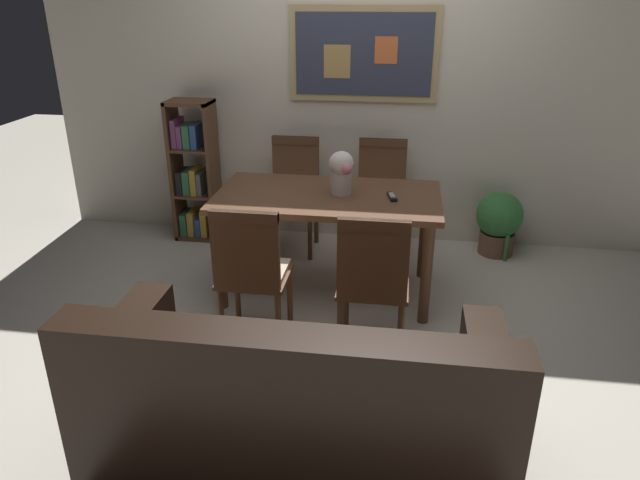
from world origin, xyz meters
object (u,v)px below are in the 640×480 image
at_px(dining_chair_far_left, 294,185).
at_px(dining_chair_near_left, 251,266).
at_px(dining_table, 328,208).
at_px(tv_remote, 392,196).
at_px(dining_chair_far_right, 381,188).
at_px(dining_chair_near_right, 373,276).
at_px(potted_ivy, 499,221).
at_px(leather_couch, 296,406).
at_px(bookshelf, 194,176).
at_px(flower_vase, 341,171).

bearing_deg(dining_chair_far_left, dining_chair_near_left, -88.58).
distance_m(dining_table, tv_remote, 0.44).
xyz_separation_m(dining_chair_far_left, dining_chair_far_right, (0.70, 0.03, 0.00)).
xyz_separation_m(dining_chair_near_right, potted_ivy, (0.92, 1.63, -0.26)).
height_order(dining_chair_near_right, potted_ivy, dining_chair_near_right).
distance_m(dining_chair_far_right, tv_remote, 0.82).
bearing_deg(potted_ivy, leather_couch, -115.68).
height_order(dining_chair_far_right, bookshelf, bookshelf).
xyz_separation_m(dining_chair_far_left, tv_remote, (0.81, -0.77, 0.20)).
bearing_deg(dining_table, dining_chair_far_left, 116.66).
height_order(dining_table, dining_chair_near_right, dining_chair_near_right).
xyz_separation_m(leather_couch, bookshelf, (-1.33, 2.49, 0.23)).
distance_m(dining_chair_near_right, bookshelf, 2.29).
distance_m(dining_chair_far_right, leather_couch, 2.45).
bearing_deg(dining_chair_far_left, dining_chair_near_right, -64.43).
distance_m(dining_chair_far_left, potted_ivy, 1.68).
height_order(bookshelf, tv_remote, bookshelf).
xyz_separation_m(dining_chair_far_left, dining_chair_near_left, (0.04, -1.52, 0.00)).
height_order(dining_chair_far_left, potted_ivy, dining_chair_far_left).
bearing_deg(dining_chair_far_right, flower_vase, -107.76).
distance_m(dining_chair_far_left, dining_chair_far_right, 0.70).
distance_m(dining_chair_far_right, bookshelf, 1.58).
bearing_deg(dining_chair_near_right, flower_vase, 108.47).
xyz_separation_m(flower_vase, tv_remote, (0.34, -0.04, -0.15)).
distance_m(dining_table, dining_chair_far_right, 0.85).
relative_size(leather_couch, bookshelf, 1.53).
height_order(dining_chair_far_left, dining_chair_near_right, same).
relative_size(dining_chair_far_right, potted_ivy, 1.70).
relative_size(dining_table, flower_vase, 5.19).
height_order(dining_chair_far_right, dining_chair_near_right, same).
bearing_deg(bookshelf, potted_ivy, 0.10).
xyz_separation_m(dining_table, potted_ivy, (1.28, 0.84, -0.35)).
bearing_deg(potted_ivy, dining_chair_near_right, -119.45).
distance_m(potted_ivy, flower_vase, 1.57).
bearing_deg(tv_remote, dining_chair_far_left, 136.39).
bearing_deg(dining_table, flower_vase, 17.59).
bearing_deg(bookshelf, dining_chair_far_left, -5.71).
xyz_separation_m(dining_chair_far_left, flower_vase, (0.46, -0.72, 0.35)).
height_order(leather_couch, potted_ivy, leather_couch).
distance_m(dining_table, dining_chair_near_right, 0.87).
distance_m(dining_table, dining_chair_near_left, 0.85).
bearing_deg(potted_ivy, dining_table, -146.66).
bearing_deg(bookshelf, dining_table, -33.81).
xyz_separation_m(dining_chair_far_left, potted_ivy, (1.66, 0.09, -0.26)).
height_order(dining_chair_far_right, tv_remote, dining_chair_far_right).
bearing_deg(dining_chair_far_left, leather_couch, -79.25).
bearing_deg(leather_couch, dining_chair_near_right, 72.09).
bearing_deg(dining_chair_far_right, bookshelf, 177.75).
bearing_deg(potted_ivy, tv_remote, -134.73).
height_order(dining_table, flower_vase, flower_vase).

